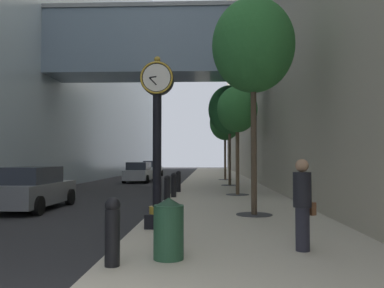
{
  "coord_description": "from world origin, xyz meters",
  "views": [
    {
      "loc": [
        1.84,
        -3.35,
        1.86
      ],
      "look_at": [
        0.81,
        22.52,
        2.81
      ],
      "focal_mm": 37.31,
      "sensor_mm": 36.0,
      "label": 1
    }
  ],
  "objects_px": {
    "car_white_mid": "(152,169)",
    "car_silver_far": "(139,172)",
    "bollard_sixth": "(178,181)",
    "trash_bin": "(169,227)",
    "bollard_third": "(157,196)",
    "bollard_fourth": "(167,189)",
    "car_grey_near": "(31,189)",
    "pedestrian_walking": "(303,202)",
    "street_tree_mid_near": "(237,110)",
    "street_tree_far": "(225,123)",
    "bollard_nearest": "(112,230)",
    "street_tree_mid_far": "(229,110)",
    "street_tree_near": "(253,46)",
    "street_clock": "(157,133)",
    "bollard_fifth": "(174,184)"
  },
  "relations": [
    {
      "from": "car_white_mid",
      "to": "car_silver_far",
      "type": "relative_size",
      "value": 0.87
    },
    {
      "from": "bollard_sixth",
      "to": "trash_bin",
      "type": "relative_size",
      "value": 1.05
    },
    {
      "from": "bollard_third",
      "to": "bollard_fourth",
      "type": "xyz_separation_m",
      "value": [
        0.0,
        2.86,
        0.0
      ]
    },
    {
      "from": "car_grey_near",
      "to": "pedestrian_walking",
      "type": "bearing_deg",
      "value": -39.42
    },
    {
      "from": "street_tree_mid_near",
      "to": "car_white_mid",
      "type": "bearing_deg",
      "value": 108.17
    },
    {
      "from": "street_tree_mid_near",
      "to": "car_silver_far",
      "type": "relative_size",
      "value": 1.12
    },
    {
      "from": "bollard_third",
      "to": "bollard_fourth",
      "type": "distance_m",
      "value": 2.86
    },
    {
      "from": "bollard_third",
      "to": "car_white_mid",
      "type": "distance_m",
      "value": 29.2
    },
    {
      "from": "street_tree_far",
      "to": "trash_bin",
      "type": "xyz_separation_m",
      "value": [
        -2.09,
        -25.83,
        -4.12
      ]
    },
    {
      "from": "bollard_sixth",
      "to": "street_tree_mid_near",
      "type": "relative_size",
      "value": 0.21
    },
    {
      "from": "bollard_fourth",
      "to": "bollard_nearest",
      "type": "bearing_deg",
      "value": -90.0
    },
    {
      "from": "bollard_nearest",
      "to": "bollard_sixth",
      "type": "bearing_deg",
      "value": 90.0
    },
    {
      "from": "bollard_fourth",
      "to": "street_tree_far",
      "type": "bearing_deg",
      "value": 80.57
    },
    {
      "from": "car_silver_far",
      "to": "car_grey_near",
      "type": "bearing_deg",
      "value": -93.32
    },
    {
      "from": "bollard_nearest",
      "to": "car_silver_far",
      "type": "height_order",
      "value": "car_silver_far"
    },
    {
      "from": "car_grey_near",
      "to": "car_white_mid",
      "type": "xyz_separation_m",
      "value": [
        0.65,
        26.69,
        0.03
      ]
    },
    {
      "from": "bollard_fourth",
      "to": "car_silver_far",
      "type": "distance_m",
      "value": 16.9
    },
    {
      "from": "street_tree_far",
      "to": "car_silver_far",
      "type": "bearing_deg",
      "value": -169.36
    },
    {
      "from": "bollard_third",
      "to": "pedestrian_walking",
      "type": "xyz_separation_m",
      "value": [
        3.3,
        -4.53,
        0.33
      ]
    },
    {
      "from": "bollard_third",
      "to": "car_silver_far",
      "type": "distance_m",
      "value": 19.7
    },
    {
      "from": "trash_bin",
      "to": "car_silver_far",
      "type": "height_order",
      "value": "car_silver_far"
    },
    {
      "from": "bollard_third",
      "to": "street_tree_mid_far",
      "type": "bearing_deg",
      "value": 77.96
    },
    {
      "from": "street_tree_near",
      "to": "car_silver_far",
      "type": "distance_m",
      "value": 20.79
    },
    {
      "from": "street_tree_mid_far",
      "to": "pedestrian_walking",
      "type": "height_order",
      "value": "street_tree_mid_far"
    },
    {
      "from": "bollard_fourth",
      "to": "street_tree_mid_far",
      "type": "height_order",
      "value": "street_tree_mid_far"
    },
    {
      "from": "bollard_sixth",
      "to": "street_tree_mid_far",
      "type": "height_order",
      "value": "street_tree_mid_far"
    },
    {
      "from": "bollard_third",
      "to": "car_grey_near",
      "type": "xyz_separation_m",
      "value": [
        -4.89,
        2.2,
        0.05
      ]
    },
    {
      "from": "street_tree_near",
      "to": "street_tree_mid_near",
      "type": "height_order",
      "value": "street_tree_near"
    },
    {
      "from": "car_grey_near",
      "to": "bollard_third",
      "type": "bearing_deg",
      "value": -24.26
    },
    {
      "from": "car_white_mid",
      "to": "trash_bin",
      "type": "bearing_deg",
      "value": -81.51
    },
    {
      "from": "trash_bin",
      "to": "bollard_sixth",
      "type": "bearing_deg",
      "value": 93.55
    },
    {
      "from": "bollard_sixth",
      "to": "car_silver_far",
      "type": "distance_m",
      "value": 11.41
    },
    {
      "from": "street_clock",
      "to": "street_tree_near",
      "type": "xyz_separation_m",
      "value": [
        2.69,
        2.37,
        2.84
      ]
    },
    {
      "from": "bollard_nearest",
      "to": "street_tree_mid_far",
      "type": "relative_size",
      "value": 0.17
    },
    {
      "from": "car_white_mid",
      "to": "street_tree_near",
      "type": "bearing_deg",
      "value": -75.94
    },
    {
      "from": "street_clock",
      "to": "bollard_fifth",
      "type": "xyz_separation_m",
      "value": [
        -0.26,
        7.88,
        -1.78
      ]
    },
    {
      "from": "bollard_sixth",
      "to": "bollard_fifth",
      "type": "bearing_deg",
      "value": -90.0
    },
    {
      "from": "street_tree_far",
      "to": "bollard_third",
      "type": "bearing_deg",
      "value": -98.14
    },
    {
      "from": "pedestrian_walking",
      "to": "car_grey_near",
      "type": "xyz_separation_m",
      "value": [
        -8.19,
        6.74,
        -0.28
      ]
    },
    {
      "from": "bollard_nearest",
      "to": "pedestrian_walking",
      "type": "height_order",
      "value": "pedestrian_walking"
    },
    {
      "from": "street_clock",
      "to": "car_grey_near",
      "type": "distance_m",
      "value": 6.97
    },
    {
      "from": "street_clock",
      "to": "pedestrian_walking",
      "type": "xyz_separation_m",
      "value": [
        3.05,
        -2.37,
        -1.46
      ]
    },
    {
      "from": "bollard_third",
      "to": "trash_bin",
      "type": "xyz_separation_m",
      "value": [
        0.86,
        -5.24,
        -0.04
      ]
    },
    {
      "from": "car_white_mid",
      "to": "street_tree_mid_far",
      "type": "bearing_deg",
      "value": -64.55
    },
    {
      "from": "bollard_fourth",
      "to": "car_grey_near",
      "type": "distance_m",
      "value": 4.93
    },
    {
      "from": "bollard_third",
      "to": "car_silver_far",
      "type": "height_order",
      "value": "car_silver_far"
    },
    {
      "from": "bollard_third",
      "to": "pedestrian_walking",
      "type": "height_order",
      "value": "pedestrian_walking"
    },
    {
      "from": "street_clock",
      "to": "street_tree_mid_near",
      "type": "bearing_deg",
      "value": 73.66
    },
    {
      "from": "bollard_nearest",
      "to": "car_white_mid",
      "type": "height_order",
      "value": "car_white_mid"
    },
    {
      "from": "car_white_mid",
      "to": "car_silver_far",
      "type": "xyz_separation_m",
      "value": [
        0.34,
        -9.58,
        -0.02
      ]
    }
  ]
}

